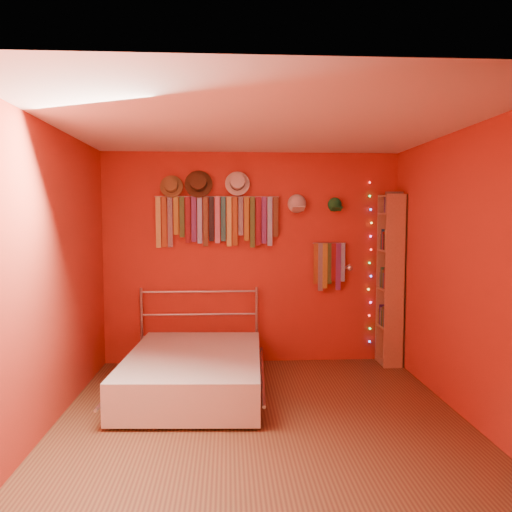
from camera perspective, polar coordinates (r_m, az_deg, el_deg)
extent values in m
plane|color=#532C1C|center=(4.52, 0.65, -18.12)|extent=(3.50, 3.50, 0.00)
cube|color=#993018|center=(5.94, -0.49, -0.26)|extent=(3.50, 0.02, 2.50)
cube|color=#993018|center=(4.66, 22.66, -1.86)|extent=(0.02, 3.50, 2.50)
cube|color=#993018|center=(4.44, -22.49, -2.15)|extent=(0.02, 3.50, 2.50)
cube|color=white|center=(4.25, 0.68, 14.83)|extent=(3.50, 3.50, 0.02)
cylinder|color=#A9A9AE|center=(5.87, -4.45, 6.77)|extent=(1.45, 0.01, 0.01)
cube|color=#B3A947|center=(5.91, -11.11, 3.81)|extent=(0.06, 0.01, 0.59)
cube|color=brown|center=(5.90, -10.45, 3.85)|extent=(0.06, 0.01, 0.59)
cube|color=navy|center=(5.88, -9.80, 3.85)|extent=(0.06, 0.01, 0.59)
cube|color=olive|center=(5.89, -9.13, 4.57)|extent=(0.06, 0.01, 0.44)
cube|color=#1B451B|center=(5.88, -8.47, 4.43)|extent=(0.06, 0.01, 0.47)
cube|color=#630E11|center=(5.86, -7.80, 4.12)|extent=(0.06, 0.01, 0.54)
cube|color=#441B6E|center=(5.87, -7.12, 4.18)|extent=(0.06, 0.01, 0.53)
cube|color=#7791D4|center=(5.86, -6.46, 4.09)|extent=(0.06, 0.01, 0.55)
cube|color=#4C3519|center=(5.85, -5.79, 3.93)|extent=(0.06, 0.01, 0.58)
cube|color=black|center=(5.86, -5.11, 4.23)|extent=(0.06, 0.01, 0.52)
cube|color=#C0607D|center=(5.85, -4.44, 4.12)|extent=(0.06, 0.01, 0.54)
cube|color=#195752|center=(5.85, -3.77, 4.24)|extent=(0.06, 0.01, 0.52)
cube|color=#B1B749|center=(5.86, -3.10, 3.94)|extent=(0.06, 0.01, 0.58)
cube|color=brown|center=(5.85, -2.42, 3.99)|extent=(0.06, 0.01, 0.57)
cube|color=navy|center=(5.85, -1.75, 4.58)|extent=(0.06, 0.01, 0.45)
cube|color=#976A1B|center=(5.86, -1.08, 4.28)|extent=(0.06, 0.01, 0.51)
cube|color=#305321|center=(5.86, -0.41, 3.88)|extent=(0.06, 0.01, 0.60)
cube|color=maroon|center=(5.86, 0.26, 4.01)|extent=(0.06, 0.01, 0.57)
cube|color=#591B6F|center=(5.87, 0.93, 4.11)|extent=(0.06, 0.01, 0.55)
cube|color=#77A3D4|center=(5.87, 1.60, 3.97)|extent=(0.06, 0.01, 0.58)
cube|color=#4D3319|center=(5.87, 2.27, 4.51)|extent=(0.06, 0.01, 0.47)
cylinder|color=#A9A9AE|center=(6.00, 8.38, 1.47)|extent=(0.40, 0.01, 0.01)
cube|color=brown|center=(5.98, 6.87, -0.87)|extent=(0.06, 0.01, 0.49)
cube|color=navy|center=(5.98, 7.38, -1.27)|extent=(0.06, 0.01, 0.57)
cube|color=olive|center=(5.99, 7.90, -1.12)|extent=(0.06, 0.01, 0.54)
cube|color=#285321|center=(6.01, 8.38, -0.87)|extent=(0.06, 0.01, 0.49)
cube|color=maroon|center=(6.01, 8.89, -0.67)|extent=(0.06, 0.01, 0.45)
cube|color=#531B6C|center=(6.02, 9.39, -1.21)|extent=(0.06, 0.01, 0.56)
cube|color=#6C8EC1|center=(6.04, 9.86, -0.72)|extent=(0.06, 0.01, 0.46)
cylinder|color=brown|center=(5.90, -9.63, 7.84)|extent=(0.26, 0.07, 0.26)
cylinder|color=brown|center=(5.86, -9.68, 7.98)|extent=(0.15, 0.13, 0.17)
cylinder|color=#332314|center=(5.88, -9.66, 7.91)|extent=(0.16, 0.05, 0.16)
cylinder|color=#3E2916|center=(5.88, -6.58, 8.17)|extent=(0.32, 0.08, 0.32)
cylinder|color=#3E2916|center=(5.83, -6.62, 8.33)|extent=(0.19, 0.16, 0.21)
cylinder|color=black|center=(5.85, -6.60, 8.25)|extent=(0.20, 0.06, 0.20)
cylinder|color=beige|center=(5.87, -2.14, 8.27)|extent=(0.29, 0.07, 0.28)
cylinder|color=beige|center=(5.82, -2.13, 8.42)|extent=(0.17, 0.14, 0.19)
cylinder|color=black|center=(5.85, -2.14, 8.35)|extent=(0.17, 0.06, 0.18)
ellipsoid|color=silver|center=(5.93, 4.69, 5.98)|extent=(0.20, 0.15, 0.20)
cube|color=silver|center=(5.80, 4.85, 5.41)|extent=(0.14, 0.11, 0.06)
ellipsoid|color=#186F2D|center=(6.01, 8.98, 5.83)|extent=(0.17, 0.13, 0.17)
cube|color=#186F2D|center=(5.90, 9.19, 5.35)|extent=(0.13, 0.09, 0.05)
sphere|color=#FF3333|center=(6.13, 12.87, 8.19)|extent=(0.02, 0.02, 0.02)
sphere|color=#33FF4C|center=(6.12, 12.87, 6.70)|extent=(0.02, 0.02, 0.02)
sphere|color=#4C66FF|center=(6.12, 12.98, 5.20)|extent=(0.02, 0.02, 0.02)
sphere|color=yellow|center=(6.12, 13.05, 3.70)|extent=(0.02, 0.02, 0.02)
sphere|color=#FF4CCC|center=(6.13, 12.96, 2.20)|extent=(0.02, 0.02, 0.02)
sphere|color=#FF3333|center=(6.14, 13.01, 0.71)|extent=(0.02, 0.02, 0.02)
sphere|color=#33FF4C|center=(6.14, 12.84, -0.78)|extent=(0.02, 0.02, 0.02)
sphere|color=#4C66FF|center=(6.16, 13.00, -2.26)|extent=(0.02, 0.02, 0.02)
sphere|color=yellow|center=(6.18, 12.73, -3.74)|extent=(0.02, 0.02, 0.02)
sphere|color=#FF4CCC|center=(6.21, 12.96, -5.20)|extent=(0.02, 0.02, 0.02)
sphere|color=#FF3333|center=(6.23, 12.81, -6.65)|extent=(0.02, 0.02, 0.02)
sphere|color=#33FF4C|center=(6.27, 12.90, -8.09)|extent=(0.02, 0.02, 0.02)
sphere|color=#4C66FF|center=(6.31, 12.85, -9.51)|extent=(0.02, 0.02, 0.02)
cylinder|color=#A9A9AE|center=(6.09, 10.12, -1.32)|extent=(0.03, 0.03, 0.03)
cylinder|color=#A9A9AE|center=(5.98, 10.38, -1.15)|extent=(0.01, 0.24, 0.08)
sphere|color=white|center=(5.86, 10.67, -1.36)|extent=(0.07, 0.07, 0.07)
cube|color=#976244|center=(5.90, 15.63, -2.89)|extent=(0.24, 0.02, 2.00)
cube|color=#976244|center=(6.20, 14.67, -2.53)|extent=(0.24, 0.02, 2.00)
cube|color=#976244|center=(6.09, 16.17, -2.68)|extent=(0.02, 0.34, 2.00)
cube|color=#976244|center=(6.25, 14.96, -11.66)|extent=(0.24, 0.32, 0.02)
cube|color=#976244|center=(6.14, 15.03, -7.80)|extent=(0.24, 0.32, 0.02)
cube|color=#976244|center=(6.07, 15.12, -3.64)|extent=(0.24, 0.32, 0.02)
cube|color=#976244|center=(6.02, 15.20, 0.60)|extent=(0.24, 0.32, 0.02)
cube|color=#976244|center=(6.01, 15.29, 4.70)|extent=(0.24, 0.32, 0.02)
cube|color=#976244|center=(6.01, 15.32, 6.60)|extent=(0.24, 0.32, 0.02)
cylinder|color=#A9A9AE|center=(6.04, -12.94, -7.90)|extent=(0.03, 0.03, 0.92)
cylinder|color=#A9A9AE|center=(5.96, 0.07, -7.94)|extent=(0.03, 0.03, 0.92)
cylinder|color=#A9A9AE|center=(5.99, -6.47, -9.09)|extent=(1.35, 0.02, 0.02)
cylinder|color=#A9A9AE|center=(5.94, -6.49, -6.65)|extent=(1.35, 0.02, 0.02)
cylinder|color=#A9A9AE|center=(5.89, -6.51, -4.07)|extent=(1.35, 0.02, 0.02)
cube|color=beige|center=(5.09, -7.07, -12.98)|extent=(1.39, 1.90, 0.37)
cylinder|color=#A9A9AE|center=(5.19, -14.72, -13.00)|extent=(0.13, 1.83, 0.03)
cylinder|color=#A9A9AE|center=(5.10, 0.73, -13.16)|extent=(0.13, 1.83, 0.03)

